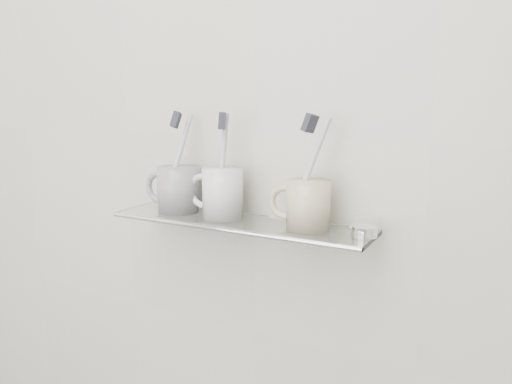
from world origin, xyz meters
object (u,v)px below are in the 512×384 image
Objects in this scene: shelf_glass at (239,223)px; mug_center at (223,193)px; mug_left at (178,189)px; mug_right at (308,205)px.

mug_center is (-0.04, 0.00, 0.05)m from shelf_glass.
mug_left is 0.28m from mug_right.
mug_right is (0.17, 0.00, -0.00)m from mug_center.
mug_right is at bearing 2.11° from shelf_glass.
mug_left reaches higher than mug_right.
shelf_glass is at bearing -4.85° from mug_center.
mug_right is (0.14, 0.00, 0.05)m from shelf_glass.
mug_center is at bearing 2.54° from mug_left.
mug_center reaches higher than mug_left.
mug_center reaches higher than shelf_glass.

